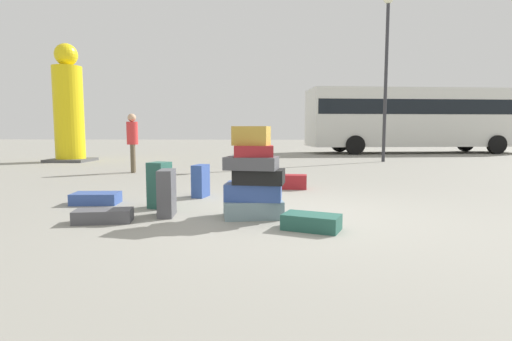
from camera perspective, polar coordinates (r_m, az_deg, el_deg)
The scene contains 13 objects.
ground_plane at distance 5.60m, azimuth 4.73°, elevation -6.36°, with size 80.00×80.00×0.00m, color gray.
suitcase_tower at distance 5.35m, azimuth -0.32°, elevation -1.53°, with size 0.86×0.68×1.23m.
suitcase_charcoal_foreground_near at distance 5.50m, azimuth -20.96°, elevation -6.07°, with size 0.71×0.32×0.17m, color #4C4C51.
suitcase_teal_behind_tower at distance 6.22m, azimuth -13.59°, elevation -2.03°, with size 0.26×0.30×0.69m, color #26594C.
suitcase_maroon_white_trunk at distance 8.02m, azimuth 5.14°, elevation -1.61°, with size 0.59×0.30×0.28m, color maroon.
suitcase_navy_right_side at distance 7.08m, azimuth -7.91°, elevation -1.48°, with size 0.20×0.37×0.57m, color #334F99.
suitcase_navy_upright_blue at distance 6.89m, azimuth -21.87°, elevation -3.70°, with size 0.71×0.41×0.18m, color #334F99.
suitcase_teal_left_side at distance 4.82m, azimuth 7.91°, elevation -7.28°, with size 0.66×0.36×0.19m, color #26594C.
suitcase_charcoal_foreground_far at distance 5.61m, azimuth -12.62°, elevation -3.13°, with size 0.19×0.43×0.64m, color #4C4C51.
person_bearded_onlooker at distance 11.47m, azimuth -17.22°, elevation 4.50°, with size 0.30×0.33×1.61m.
yellow_dummy_statue at distance 16.30m, azimuth -25.16°, elevation 7.87°, with size 1.45×1.45×4.27m.
parked_bus at distance 21.72m, azimuth 21.80°, elevation 7.20°, with size 10.96×3.82×3.15m.
lamp_post at distance 15.60m, azimuth 18.14°, elevation 15.64°, with size 0.36×0.36×5.95m.
Camera 1 is at (-0.22, -5.47, 1.19)m, focal length 28.04 mm.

